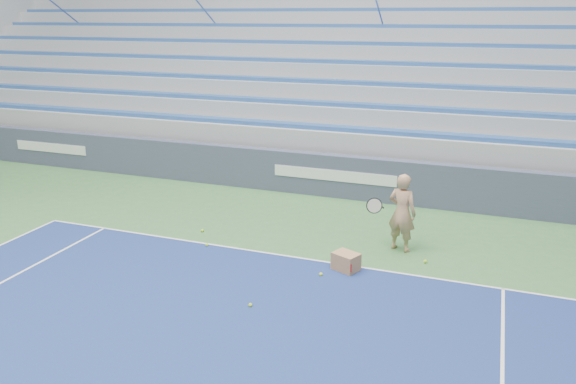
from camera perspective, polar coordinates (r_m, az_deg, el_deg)
The scene contains 9 objects.
sponsor_barrier at distance 14.41m, azimuth 4.85°, elevation 1.65°, with size 30.00×0.32×1.10m.
bleachers at distance 19.56m, azimuth 9.61°, elevation 11.06°, with size 31.00×9.15×7.30m.
tennis_player at distance 11.19m, azimuth 11.48°, elevation -2.06°, with size 0.94×0.88×1.58m.
ball_box at distance 10.39m, azimuth 5.90°, elevation -7.06°, with size 0.55×0.50×0.34m.
tennis_ball_0 at distance 10.99m, azimuth 13.78°, elevation -6.86°, with size 0.07×0.07×0.07m, color #BBE52F.
tennis_ball_1 at distance 10.19m, azimuth 3.35°, elevation -8.35°, with size 0.07×0.07×0.07m, color #BBE52F.
tennis_ball_2 at distance 9.20m, azimuth -3.85°, elevation -11.39°, with size 0.07×0.07×0.07m, color #BBE52F.
tennis_ball_3 at distance 11.53m, azimuth -8.23°, elevation -5.33°, with size 0.07×0.07×0.07m, color #BBE52F.
tennis_ball_4 at distance 12.28m, azimuth -8.70°, elevation -3.90°, with size 0.07×0.07×0.07m, color #BBE52F.
Camera 1 is at (3.67, 2.51, 4.47)m, focal length 35.00 mm.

